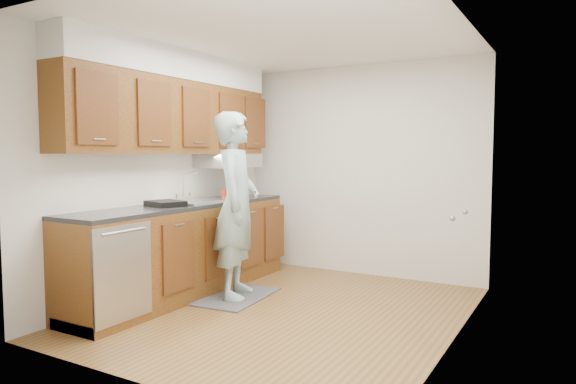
% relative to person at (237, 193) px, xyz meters
% --- Properties ---
extents(floor, '(3.50, 3.50, 0.00)m').
position_rel_person_xyz_m(floor, '(0.66, -0.15, -1.06)').
color(floor, brown).
rests_on(floor, ground).
extents(ceiling, '(3.50, 3.50, 0.00)m').
position_rel_person_xyz_m(ceiling, '(0.66, -0.15, 1.44)').
color(ceiling, white).
rests_on(ceiling, wall_left).
extents(wall_left, '(0.02, 3.50, 2.50)m').
position_rel_person_xyz_m(wall_left, '(-0.84, -0.15, 0.19)').
color(wall_left, silver).
rests_on(wall_left, floor).
extents(wall_right, '(0.02, 3.50, 2.50)m').
position_rel_person_xyz_m(wall_right, '(2.16, -0.15, 0.19)').
color(wall_right, silver).
rests_on(wall_right, floor).
extents(wall_back, '(3.00, 0.02, 2.50)m').
position_rel_person_xyz_m(wall_back, '(0.66, 1.60, 0.19)').
color(wall_back, silver).
rests_on(wall_back, floor).
extents(counter, '(0.64, 2.80, 1.30)m').
position_rel_person_xyz_m(counter, '(-0.54, -0.15, -0.58)').
color(counter, brown).
rests_on(counter, floor).
extents(upper_cabinets, '(0.47, 2.80, 1.21)m').
position_rel_person_xyz_m(upper_cabinets, '(-0.67, -0.11, 0.88)').
color(upper_cabinets, brown).
rests_on(upper_cabinets, wall_left).
extents(closet_door, '(0.02, 1.22, 2.05)m').
position_rel_person_xyz_m(closet_door, '(2.15, 0.15, -0.04)').
color(closet_door, silver).
rests_on(closet_door, wall_right).
extents(floor_mat, '(0.62, 0.97, 0.02)m').
position_rel_person_xyz_m(floor_mat, '(0.00, -0.00, -1.06)').
color(floor_mat, '#5A5A5C').
rests_on(floor_mat, floor).
extents(person, '(0.75, 0.87, 2.09)m').
position_rel_person_xyz_m(person, '(0.00, 0.00, 0.00)').
color(person, '#96B4B6').
rests_on(person, floor_mat).
extents(soap_bottle_a, '(0.12, 0.12, 0.26)m').
position_rel_person_xyz_m(soap_bottle_a, '(-0.48, 0.61, 0.01)').
color(soap_bottle_a, silver).
rests_on(soap_bottle_a, counter).
extents(soap_bottle_b, '(0.11, 0.11, 0.18)m').
position_rel_person_xyz_m(soap_bottle_b, '(-0.38, 0.59, -0.03)').
color(soap_bottle_b, silver).
rests_on(soap_bottle_b, counter).
extents(soap_bottle_c, '(0.19, 0.19, 0.17)m').
position_rel_person_xyz_m(soap_bottle_c, '(-0.52, 0.63, -0.04)').
color(soap_bottle_c, silver).
rests_on(soap_bottle_c, counter).
extents(soda_can, '(0.09, 0.09, 0.12)m').
position_rel_person_xyz_m(soda_can, '(-0.42, 0.36, -0.06)').
color(soda_can, red).
rests_on(soda_can, counter).
extents(steel_can, '(0.08, 0.08, 0.11)m').
position_rel_person_xyz_m(steel_can, '(-0.34, 0.42, -0.07)').
color(steel_can, '#A5A5AA').
rests_on(steel_can, counter).
extents(dish_rack, '(0.41, 0.38, 0.05)m').
position_rel_person_xyz_m(dish_rack, '(-0.53, -0.45, -0.10)').
color(dish_rack, black).
rests_on(dish_rack, counter).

